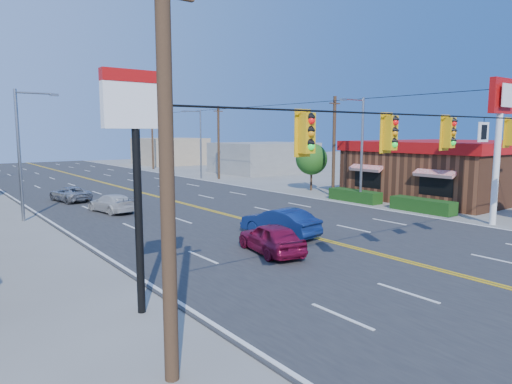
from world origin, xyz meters
TOP-DOWN VIEW (x-y plane):
  - ground at (0.00, 0.00)m, footprint 160.00×160.00m
  - road at (0.00, 20.00)m, footprint 20.00×120.00m
  - signal_span at (-0.12, 0.00)m, footprint 24.32×0.34m
  - kfc at (19.90, 12.00)m, footprint 16.30×12.40m
  - kfc_pylon at (11.00, 4.00)m, footprint 2.20×0.36m
  - pizza_hut_sign at (-11.00, 4.00)m, footprint 1.90×0.30m
  - streetlight_se at (10.79, 14.00)m, footprint 2.55×0.25m
  - streetlight_ne at (10.79, 38.00)m, footprint 2.55×0.25m
  - streetlight_sw at (-10.79, 22.00)m, footprint 2.55×0.25m
  - utility_pole_near at (12.20, 18.00)m, footprint 0.28×0.28m
  - utility_pole_mid at (12.20, 36.00)m, footprint 0.28×0.28m
  - utility_pole_far at (12.20, 54.00)m, footprint 0.28×0.28m
  - tree_kfc_rear at (13.50, 22.00)m, footprint 2.94×2.94m
  - bld_east_mid at (22.00, 40.00)m, footprint 12.00×10.00m
  - bld_east_far at (19.00, 62.00)m, footprint 10.00×10.00m
  - car_magenta at (-3.70, 6.76)m, footprint 2.36×4.31m
  - car_blue at (-1.21, 9.10)m, footprint 2.11×4.63m
  - car_white at (-5.66, 21.50)m, footprint 2.39×4.45m
  - car_silver at (-6.54, 28.25)m, footprint 2.59×4.44m

SIDE VIEW (x-z plane):
  - ground at x=0.00m, z-range 0.00..0.00m
  - road at x=0.00m, z-range 0.00..0.06m
  - car_silver at x=-6.54m, z-range 0.00..1.16m
  - car_white at x=-5.66m, z-range 0.00..1.23m
  - car_magenta at x=-3.70m, z-range 0.00..1.39m
  - car_blue at x=-1.21m, z-range 0.00..1.47m
  - bld_east_mid at x=22.00m, z-range 0.00..4.00m
  - bld_east_far at x=19.00m, z-range 0.00..4.40m
  - kfc at x=19.90m, z-range 0.03..4.73m
  - tree_kfc_rear at x=13.50m, z-range 0.73..5.14m
  - utility_pole_near at x=12.20m, z-range 0.00..8.40m
  - utility_pole_mid at x=12.20m, z-range 0.00..8.40m
  - utility_pole_far at x=12.20m, z-range 0.00..8.40m
  - streetlight_se at x=10.79m, z-range 0.51..8.51m
  - streetlight_ne at x=10.79m, z-range 0.51..8.51m
  - streetlight_sw at x=-10.79m, z-range 0.51..8.51m
  - signal_span at x=-0.12m, z-range 0.39..9.39m
  - pizza_hut_sign at x=-11.00m, z-range 1.76..8.61m
  - kfc_pylon at x=11.00m, z-range 1.79..10.29m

